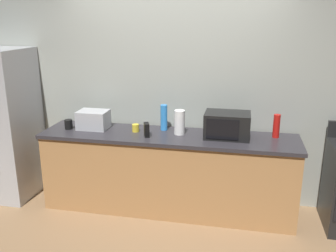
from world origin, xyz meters
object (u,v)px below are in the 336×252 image
(microwave, at_px, (227,125))
(mug_yellow, at_px, (136,128))
(bottle_spray_cleaner, at_px, (164,118))
(bottle_hot_sauce, at_px, (276,126))
(paper_towel_roll, at_px, (180,122))
(cordless_phone, at_px, (147,130))
(toaster_oven, at_px, (93,120))
(refrigerator, at_px, (2,124))
(mug_black, at_px, (69,124))

(microwave, xyz_separation_m, mug_yellow, (-1.02, -0.01, -0.09))
(bottle_spray_cleaner, distance_m, bottle_hot_sauce, 1.24)
(bottle_spray_cleaner, bearing_deg, paper_towel_roll, -30.12)
(cordless_phone, distance_m, bottle_spray_cleaner, 0.31)
(paper_towel_roll, xyz_separation_m, mug_yellow, (-0.50, -0.01, -0.09))
(toaster_oven, bearing_deg, bottle_hot_sauce, 2.39)
(refrigerator, relative_size, microwave, 3.75)
(bottle_spray_cleaner, xyz_separation_m, mug_yellow, (-0.30, -0.13, -0.10))
(paper_towel_roll, relative_size, mug_black, 2.47)
(bottle_hot_sauce, bearing_deg, cordless_phone, -169.64)
(bottle_hot_sauce, distance_m, mug_yellow, 1.54)
(paper_towel_roll, relative_size, bottle_hot_sauce, 1.07)
(cordless_phone, bearing_deg, toaster_oven, 144.97)
(bottle_spray_cleaner, height_order, mug_black, bottle_spray_cleaner)
(microwave, bearing_deg, mug_black, -178.01)
(refrigerator, height_order, mug_black, refrigerator)
(toaster_oven, height_order, bottle_hot_sauce, bottle_hot_sauce)
(microwave, relative_size, mug_yellow, 5.63)
(cordless_phone, bearing_deg, paper_towel_roll, 3.56)
(bottle_spray_cleaner, distance_m, mug_yellow, 0.34)
(mug_black, height_order, mug_yellow, mug_black)
(toaster_oven, relative_size, paper_towel_roll, 1.26)
(microwave, bearing_deg, mug_yellow, -179.59)
(mug_yellow, bearing_deg, microwave, 0.41)
(mug_black, bearing_deg, refrigerator, 179.05)
(paper_towel_roll, distance_m, cordless_phone, 0.37)
(mug_yellow, bearing_deg, cordless_phone, -40.97)
(bottle_hot_sauce, height_order, mug_black, bottle_hot_sauce)
(paper_towel_roll, bearing_deg, bottle_hot_sauce, 5.26)
(refrigerator, bearing_deg, mug_yellow, 1.40)
(refrigerator, distance_m, cordless_phone, 1.84)
(refrigerator, bearing_deg, mug_black, -0.95)
(toaster_oven, distance_m, cordless_phone, 0.70)
(paper_towel_roll, bearing_deg, toaster_oven, 179.43)
(paper_towel_roll, bearing_deg, microwave, -0.24)
(mug_yellow, bearing_deg, toaster_oven, 177.80)
(paper_towel_roll, height_order, bottle_hot_sauce, paper_towel_roll)
(microwave, bearing_deg, bottle_hot_sauce, 10.68)
(refrigerator, relative_size, bottle_spray_cleaner, 6.13)
(paper_towel_roll, bearing_deg, mug_black, -177.12)
(bottle_spray_cleaner, bearing_deg, mug_yellow, -157.27)
(microwave, relative_size, bottle_hot_sauce, 1.90)
(paper_towel_roll, bearing_deg, cordless_phone, -155.10)
(cordless_phone, xyz_separation_m, mug_yellow, (-0.17, 0.15, -0.03))
(toaster_oven, xyz_separation_m, bottle_hot_sauce, (2.05, 0.09, 0.02))
(bottle_hot_sauce, bearing_deg, microwave, -169.32)
(bottle_spray_cleaner, distance_m, mug_black, 1.11)
(bottle_hot_sauce, distance_m, mug_black, 2.33)
(paper_towel_roll, bearing_deg, mug_yellow, -178.91)
(microwave, bearing_deg, toaster_oven, 179.54)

